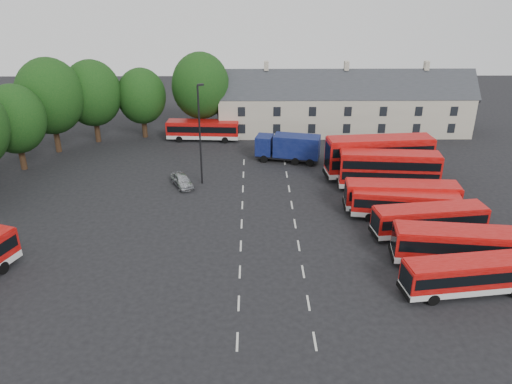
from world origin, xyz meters
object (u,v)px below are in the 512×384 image
box_truck (289,147)px  silver_car (182,180)px  lamppost (200,132)px  bus_row_a (471,273)px  bus_dd_south (389,169)px

box_truck → silver_car: box_truck is taller
silver_car → lamppost: 5.67m
bus_row_a → lamppost: 29.87m
bus_row_a → box_truck: size_ratio=1.26×
bus_dd_south → bus_row_a: bearing=-80.7°
bus_row_a → silver_car: bus_row_a is taller
box_truck → bus_dd_south: bearing=-27.2°
bus_row_a → silver_car: bearing=132.5°
bus_row_a → silver_car: 30.63m
box_truck → lamppost: size_ratio=0.73×
bus_dd_south → box_truck: bearing=144.4°
bus_dd_south → silver_car: bearing=-177.9°
bus_row_a → lamppost: size_ratio=0.92×
box_truck → silver_car: (-12.11, -7.46, -1.20)m
bus_dd_south → silver_car: bus_dd_south is taller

